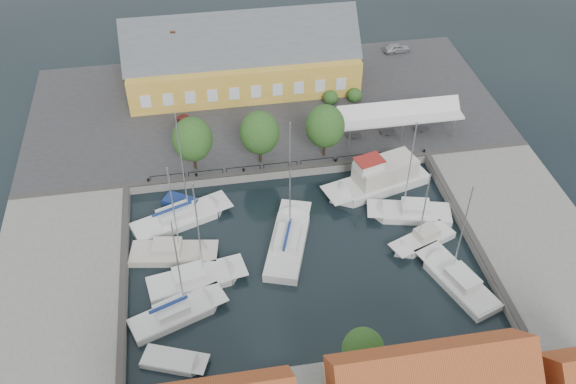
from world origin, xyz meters
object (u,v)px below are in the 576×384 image
object	(u,v)px
car_red	(188,124)
launch_nw	(184,203)
east_boat_b	(423,241)
west_boat_c	(195,281)
center_sailboat	(288,243)
west_boat_b	(172,254)
west_boat_d	(176,315)
warehouse	(237,60)
trawler	(380,180)
car_silver	(397,48)
west_boat_a	(180,219)
launch_sw	(174,362)
tent_canopy	(399,114)
east_boat_c	(458,282)
east_boat_a	(411,214)

from	to	relation	value
car_red	launch_nw	xyz separation A→B (m)	(-1.17, -11.98, -1.51)
east_boat_b	west_boat_c	world-z (taller)	west_boat_c
center_sailboat	west_boat_b	distance (m)	11.01
west_boat_d	launch_nw	xyz separation A→B (m)	(1.26, 14.43, -0.18)
west_boat_d	west_boat_c	bearing A→B (deg)	63.88
warehouse	trawler	distance (m)	25.07
car_silver	east_boat_b	world-z (taller)	east_boat_b
car_silver	car_red	distance (m)	32.02
west_boat_d	launch_nw	world-z (taller)	west_boat_d
west_boat_a	launch_sw	world-z (taller)	west_boat_a
warehouse	west_boat_a	xyz separation A→B (m)	(-8.49, -23.26, -4.16)
tent_canopy	west_boat_d	size ratio (longest dim) A/B	1.23
warehouse	car_red	world-z (taller)	warehouse
car_silver	center_sailboat	distance (m)	38.99
car_silver	center_sailboat	world-z (taller)	center_sailboat
tent_canopy	launch_nw	distance (m)	25.78
east_boat_c	west_boat_c	bearing A→B (deg)	169.89
east_boat_c	launch_sw	world-z (taller)	east_boat_c
east_boat_b	launch_sw	xyz separation A→B (m)	(-24.05, -9.59, -0.17)
car_silver	west_boat_b	size ratio (longest dim) A/B	0.32
trawler	west_boat_c	world-z (taller)	west_boat_c
warehouse	east_boat_b	distance (m)	33.68
car_silver	east_boat_c	xyz separation A→B (m)	(-6.47, -40.31, -1.35)
east_boat_b	west_boat_d	xyz separation A→B (m)	(-23.67, -5.00, 0.01)
trawler	east_boat_b	distance (m)	8.94
tent_canopy	launch_nw	size ratio (longest dim) A/B	2.94
east_boat_c	launch_nw	xyz separation A→B (m)	(-23.80, 14.97, -0.17)
car_red	east_boat_a	distance (m)	27.61
center_sailboat	launch_sw	xyz separation A→B (m)	(-11.22, -11.33, -0.27)
west_boat_b	west_boat_c	distance (m)	4.11
center_sailboat	trawler	world-z (taller)	center_sailboat
tent_canopy	car_silver	world-z (taller)	tent_canopy
east_boat_b	west_boat_a	bearing A→B (deg)	163.23
trawler	launch_sw	bearing A→B (deg)	-140.44
warehouse	west_boat_a	distance (m)	25.10
warehouse	launch_sw	distance (m)	41.13
center_sailboat	west_boat_d	size ratio (longest dim) A/B	1.24
east_boat_c	west_boat_d	size ratio (longest dim) A/B	1.01
launch_sw	west_boat_a	bearing A→B (deg)	86.02
center_sailboat	east_boat_c	xyz separation A→B (m)	(14.22, -7.28, -0.10)
west_boat_b	trawler	bearing A→B (deg)	16.42
warehouse	west_boat_d	xyz separation A→B (m)	(-9.25, -35.16, -4.16)
center_sailboat	west_boat_c	xyz separation A→B (m)	(-9.07, -3.13, -0.10)
center_sailboat	west_boat_d	world-z (taller)	center_sailboat
east_boat_c	tent_canopy	bearing A→B (deg)	87.93
car_red	east_boat_c	world-z (taller)	east_boat_c
west_boat_a	launch_nw	bearing A→B (deg)	78.93
east_boat_a	west_boat_c	xyz separation A→B (m)	(-21.95, -5.26, -0.00)
launch_sw	east_boat_a	bearing A→B (deg)	29.18
tent_canopy	west_boat_d	world-z (taller)	west_boat_d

